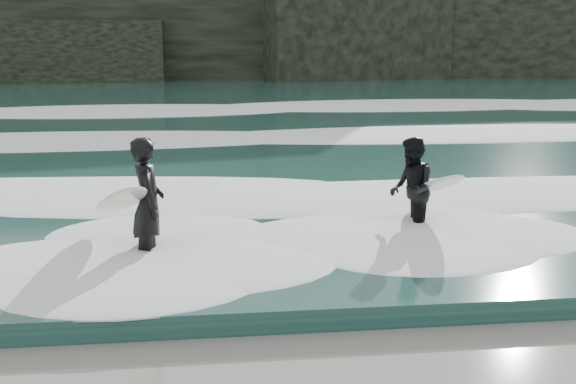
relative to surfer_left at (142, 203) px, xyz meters
name	(u,v)px	position (x,y,z in m)	size (l,w,h in m)	color
sea	(219,102)	(1.71, 23.34, -0.84)	(90.00, 52.00, 0.30)	#1C443D
headland	(210,6)	(1.71, 40.34, 4.01)	(70.00, 9.00, 10.00)	black
foam_near	(246,190)	(1.71, 3.34, -0.59)	(60.00, 3.20, 0.20)	white
foam_mid	(230,137)	(1.71, 10.34, -0.57)	(60.00, 4.00, 0.24)	white
foam_far	(221,105)	(1.71, 19.34, -0.54)	(60.00, 4.80, 0.30)	white
surfer_left	(142,203)	(0.00, 0.00, 0.00)	(1.32, 2.29, 1.97)	black
surfer_right	(414,189)	(4.36, 0.91, -0.11)	(1.11, 2.06, 1.76)	black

